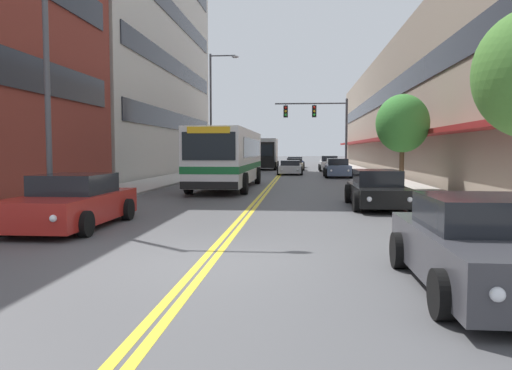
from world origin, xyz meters
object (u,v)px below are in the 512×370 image
Objects in this scene: city_bus at (229,156)px; car_red_parked_left_near at (73,203)px; car_silver_moving_third at (290,168)px; car_white_parked_right_end at (329,164)px; traffic_signal_mast at (321,121)px; car_champagne_moving_second at (295,164)px; car_black_parked_right_mid at (378,190)px; car_slate_blue_parked_right_far at (337,169)px; street_lamp_left_near at (58,29)px; car_navy_moving_lead at (295,162)px; street_tree_right_mid at (402,124)px; car_dark_grey_parked_right_foreground at (488,247)px; box_truck at (264,154)px; car_charcoal_parked_left_mid at (227,168)px; street_lamp_left_far at (214,105)px.

city_bus is 2.47× the size of car_red_parked_left_near.
car_white_parked_right_end is at bearing 62.28° from car_silver_moving_third.
car_champagne_moving_second is at bearing 100.69° from traffic_signal_mast.
car_black_parked_right_mid is 19.50m from car_slate_blue_parked_right_far.
street_lamp_left_near is (-0.68, 0.83, 4.67)m from car_red_parked_left_near.
street_tree_right_mid reaches higher than car_navy_moving_lead.
city_bus is 2.70× the size of car_slate_blue_parked_right_far.
car_dark_grey_parked_right_foreground is 1.03× the size of car_champagne_moving_second.
street_tree_right_mid reaches higher than car_champagne_moving_second.
box_truck is 1.45× the size of street_tree_right_mid.
car_red_parked_left_near is at bearing -89.85° from car_charcoal_parked_left_mid.
car_champagne_moving_second is (0.03, -7.43, -0.02)m from car_navy_moving_lead.
box_truck reaches higher than car_champagne_moving_second.
car_red_parked_left_near is at bearing -99.93° from car_silver_moving_third.
car_navy_moving_lead is 20.86m from street_lamp_left_far.
city_bus is 14.11m from car_charcoal_parked_left_mid.
traffic_signal_mast reaches higher than street_tree_right_mid.
car_navy_moving_lead is at bearing 90.26° from car_champagne_moving_second.
car_black_parked_right_mid is (0.04, 10.57, -0.01)m from car_dark_grey_parked_right_foreground.
street_tree_right_mid is at bearing -72.23° from box_truck.
car_black_parked_right_mid is 0.51× the size of street_lamp_left_far.
street_lamp_left_far is at bearing -176.76° from traffic_signal_mast.
car_red_parked_left_near is 1.09× the size of car_dark_grey_parked_right_foreground.
car_champagne_moving_second is (5.35, 38.02, -0.08)m from car_red_parked_left_near.
car_white_parked_right_end is 36.69m from street_lamp_left_near.
car_red_parked_left_near is 1.07× the size of car_white_parked_right_end.
city_bus is at bearing -106.72° from car_white_parked_right_end.
car_white_parked_right_end is 0.90× the size of car_navy_moving_lead.
car_dark_grey_parked_right_foreground is (8.70, -33.10, 0.04)m from car_charcoal_parked_left_mid.
car_black_parked_right_mid is at bearing -52.78° from city_bus.
car_slate_blue_parked_right_far reaches higher than car_black_parked_right_mid.
traffic_signal_mast is at bearing -67.40° from box_truck.
street_lamp_left_near is 16.39m from street_tree_right_mid.
traffic_signal_mast is 0.67× the size of street_lamp_left_near.
car_red_parked_left_near is 0.50× the size of street_lamp_left_far.
car_champagne_moving_second is 0.88× the size of car_silver_moving_third.
street_lamp_left_far reaches higher than car_black_parked_right_mid.
car_navy_moving_lead is at bearing 82.35° from street_lamp_left_near.
car_dark_grey_parked_right_foreground reaches higher than car_charcoal_parked_left_mid.
car_red_parked_left_near is 26.37m from car_slate_blue_parked_right_far.
car_charcoal_parked_left_mid is at bearing 98.92° from city_bus.
street_lamp_left_near is at bearing -104.94° from car_white_parked_right_end.
car_dark_grey_parked_right_foreground is 10.57m from car_black_parked_right_mid.
car_dark_grey_parked_right_foreground is at bearing -75.28° from car_charcoal_parked_left_mid.
street_tree_right_mid reaches higher than box_truck.
car_white_parked_right_end is at bearing 75.06° from street_lamp_left_near.
car_navy_moving_lead is 1.15× the size of car_champagne_moving_second.
car_white_parked_right_end is at bearing 76.41° from car_red_parked_left_near.
car_red_parked_left_near is 1.11× the size of car_charcoal_parked_left_mid.
car_black_parked_right_mid is 30.60m from car_white_parked_right_end.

